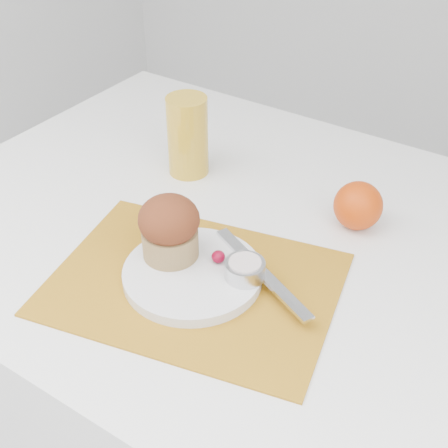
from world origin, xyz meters
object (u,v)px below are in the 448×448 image
Objects in this scene: table at (268,397)px; orange at (358,206)px; muffin at (169,228)px; juice_glass at (188,136)px; plate at (193,274)px.

orange is (0.08, 0.10, 0.41)m from table.
muffin reaches higher than orange.
orange is at bearing 52.00° from table.
juice_glass is 0.26m from muffin.
juice_glass is at bearing 127.30° from plate.
juice_glass reaches higher than muffin.
plate is at bearing -111.49° from table.
plate is 0.29m from orange.
table is 0.47m from muffin.
table is at bearing -128.00° from orange.
orange is at bearing 52.16° from muffin.
orange is 0.54× the size of juice_glass.
table is 0.43m from orange.
muffin is at bearing -127.71° from table.
juice_glass reaches higher than table.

